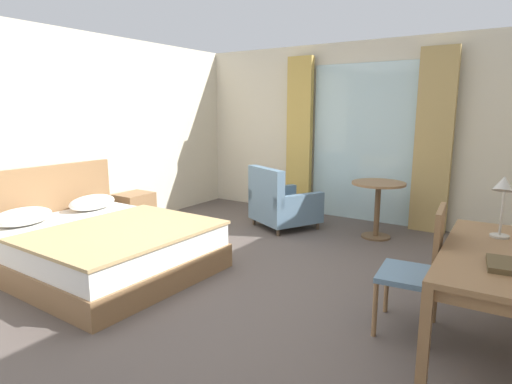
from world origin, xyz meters
TOP-DOWN VIEW (x-y plane):
  - ground at (0.00, 0.00)m, footprint 5.69×6.83m
  - wall_back at (0.00, 3.15)m, footprint 5.29×0.12m
  - wall_left at (-2.58, 0.00)m, footprint 0.12×6.43m
  - balcony_glass_door at (0.20, 3.07)m, footprint 1.54×0.02m
  - curtain_panel_left at (-0.79, 2.97)m, footprint 0.41×0.10m
  - curtain_panel_right at (1.19, 2.97)m, footprint 0.47×0.10m
  - bed at (-1.36, -0.38)m, footprint 2.12×1.75m
  - nightstand at (-2.28, 0.90)m, footprint 0.40×0.48m
  - writing_desk at (2.17, 0.08)m, footprint 0.67×1.55m
  - desk_chair at (1.70, 0.12)m, footprint 0.45×0.50m
  - desk_lamp at (2.16, 0.32)m, footprint 0.14×0.28m
  - closed_book at (2.23, -0.23)m, footprint 0.22×0.30m
  - armchair_by_window at (-0.56, 2.03)m, footprint 1.03×1.03m
  - round_cafe_table at (0.70, 2.30)m, footprint 0.67×0.67m

SIDE VIEW (x-z plane):
  - ground at x=0.00m, z-range -0.10..0.00m
  - nightstand at x=-2.28m, z-range 0.00..0.49m
  - bed at x=-1.36m, z-range -0.23..0.77m
  - armchair_by_window at x=-0.56m, z-range -0.10..0.76m
  - desk_chair at x=1.70m, z-range 0.05..1.01m
  - round_cafe_table at x=0.70m, z-range 0.17..0.90m
  - writing_desk at x=2.17m, z-range 0.28..1.01m
  - closed_book at x=2.23m, z-range 0.73..0.77m
  - desk_lamp at x=2.16m, z-range 0.85..1.33m
  - balcony_glass_door at x=0.20m, z-range 0.00..2.29m
  - curtain_panel_left at x=-0.79m, z-range 0.00..2.43m
  - curtain_panel_right at x=1.19m, z-range 0.00..2.43m
  - wall_back at x=0.00m, z-range 0.00..2.60m
  - wall_left at x=-2.58m, z-range 0.00..2.60m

